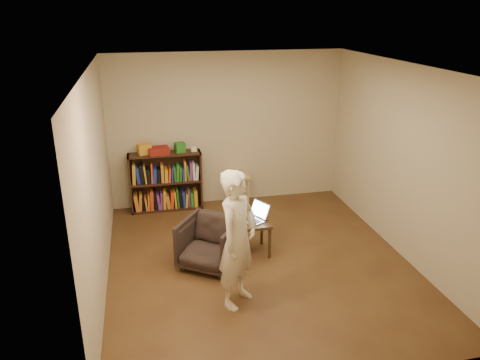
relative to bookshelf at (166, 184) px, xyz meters
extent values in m
plane|color=#462816|center=(1.09, -2.09, -0.44)|extent=(4.50, 4.50, 0.00)
plane|color=silver|center=(1.09, -2.09, 2.16)|extent=(4.50, 4.50, 0.00)
plane|color=#B8AD8B|center=(1.09, 0.16, 0.86)|extent=(4.00, 0.00, 4.00)
plane|color=#B8AD8B|center=(-0.91, -2.09, 0.86)|extent=(0.00, 4.50, 4.50)
plane|color=#B8AD8B|center=(3.09, -2.09, 0.86)|extent=(0.00, 4.50, 4.50)
cube|color=black|center=(-0.58, -0.01, 0.06)|extent=(0.03, 0.30, 1.00)
cube|color=black|center=(0.58, -0.01, 0.06)|extent=(0.03, 0.30, 1.00)
cube|color=black|center=(0.00, 0.13, 0.06)|extent=(1.20, 0.02, 1.00)
cube|color=black|center=(0.00, -0.01, -0.42)|extent=(1.20, 0.30, 0.03)
cube|color=black|center=(0.00, -0.01, 0.06)|extent=(1.14, 0.30, 0.03)
cube|color=black|center=(0.00, -0.01, 0.55)|extent=(1.20, 0.30, 0.03)
cube|color=gold|center=(-0.31, 0.00, 0.65)|extent=(0.24, 0.20, 0.17)
cube|color=maroon|center=(-0.09, -0.03, 0.62)|extent=(0.36, 0.28, 0.11)
cube|color=#27701E|center=(0.26, 0.00, 0.64)|extent=(0.18, 0.18, 0.16)
cube|color=white|center=(0.49, 0.00, 0.60)|extent=(0.10, 0.10, 0.07)
cube|color=tan|center=(1.23, -0.06, 0.08)|extent=(0.37, 0.37, 0.04)
cylinder|color=tan|center=(1.09, -0.21, -0.19)|extent=(0.04, 0.04, 0.50)
cylinder|color=tan|center=(1.38, -0.21, -0.19)|extent=(0.04, 0.04, 0.50)
cylinder|color=tan|center=(1.09, 0.08, -0.19)|extent=(0.04, 0.04, 0.50)
cylinder|color=tan|center=(1.38, 0.08, -0.19)|extent=(0.04, 0.04, 0.50)
imported|color=#2D231E|center=(0.43, -2.02, -0.11)|extent=(0.99, 1.00, 0.66)
cube|color=black|center=(1.05, -1.80, 0.03)|extent=(0.48, 0.48, 0.04)
cylinder|color=black|center=(0.85, -2.01, -0.22)|extent=(0.04, 0.04, 0.45)
cylinder|color=black|center=(1.26, -2.01, -0.22)|extent=(0.04, 0.04, 0.45)
cylinder|color=black|center=(0.85, -1.59, -0.22)|extent=(0.04, 0.04, 0.45)
cylinder|color=black|center=(1.26, -1.59, -0.22)|extent=(0.04, 0.04, 0.45)
cube|color=#B8B7BC|center=(1.05, -1.80, 0.06)|extent=(0.37, 0.41, 0.02)
cube|color=black|center=(1.05, -1.80, 0.07)|extent=(0.25, 0.31, 0.00)
cube|color=#B8B7BC|center=(1.19, -1.72, 0.18)|extent=(0.25, 0.35, 0.22)
cube|color=#B6DDFF|center=(1.19, -1.72, 0.18)|extent=(0.21, 0.30, 0.18)
imported|color=beige|center=(0.62, -2.91, 0.38)|extent=(0.69, 0.71, 1.64)
camera|label=1|loc=(-0.35, -7.49, 2.84)|focal=35.00mm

